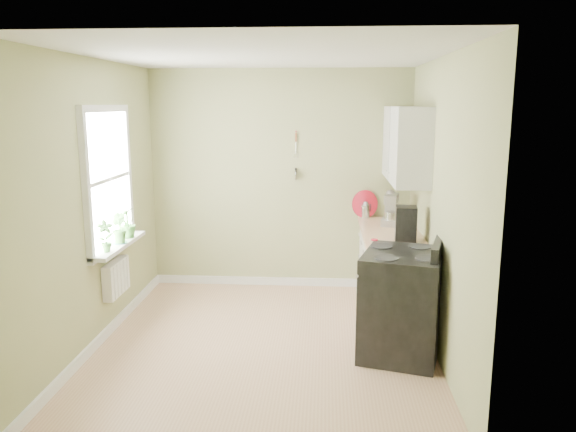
# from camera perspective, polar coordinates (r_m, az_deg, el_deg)

# --- Properties ---
(floor) EXTENTS (3.20, 3.60, 0.02)m
(floor) POSITION_cam_1_polar(r_m,az_deg,el_deg) (5.59, -2.35, -12.88)
(floor) COLOR tan
(floor) RESTS_ON ground
(ceiling) EXTENTS (3.20, 3.60, 0.02)m
(ceiling) POSITION_cam_1_polar(r_m,az_deg,el_deg) (5.11, -2.60, 16.15)
(ceiling) COLOR white
(ceiling) RESTS_ON wall_back
(wall_back) EXTENTS (3.20, 0.02, 2.70)m
(wall_back) POSITION_cam_1_polar(r_m,az_deg,el_deg) (6.96, -0.84, 3.66)
(wall_back) COLOR tan
(wall_back) RESTS_ON floor
(wall_left) EXTENTS (0.02, 3.60, 2.70)m
(wall_left) POSITION_cam_1_polar(r_m,az_deg,el_deg) (5.59, -19.11, 1.13)
(wall_left) COLOR tan
(wall_left) RESTS_ON floor
(wall_right) EXTENTS (0.02, 3.60, 2.70)m
(wall_right) POSITION_cam_1_polar(r_m,az_deg,el_deg) (5.25, 15.27, 0.74)
(wall_right) COLOR tan
(wall_right) RESTS_ON floor
(base_cabinets) EXTENTS (0.60, 1.60, 0.87)m
(base_cabinets) POSITION_cam_1_polar(r_m,az_deg,el_deg) (6.38, 10.35, -5.66)
(base_cabinets) COLOR white
(base_cabinets) RESTS_ON floor
(countertop) EXTENTS (0.64, 1.60, 0.04)m
(countertop) POSITION_cam_1_polar(r_m,az_deg,el_deg) (6.26, 10.41, -1.68)
(countertop) COLOR #D5AB82
(countertop) RESTS_ON base_cabinets
(upper_cabinets) EXTENTS (0.35, 1.40, 0.80)m
(upper_cabinets) POSITION_cam_1_polar(r_m,az_deg,el_deg) (6.24, 11.86, 7.14)
(upper_cabinets) COLOR white
(upper_cabinets) RESTS_ON wall_right
(window) EXTENTS (0.06, 1.14, 1.44)m
(window) POSITION_cam_1_polar(r_m,az_deg,el_deg) (5.82, -17.86, 3.59)
(window) COLOR white
(window) RESTS_ON wall_left
(window_sill) EXTENTS (0.18, 1.14, 0.04)m
(window_sill) POSITION_cam_1_polar(r_m,az_deg,el_deg) (5.92, -16.81, -2.84)
(window_sill) COLOR white
(window_sill) RESTS_ON wall_left
(radiator) EXTENTS (0.12, 0.50, 0.35)m
(radiator) POSITION_cam_1_polar(r_m,az_deg,el_deg) (5.97, -17.07, -6.02)
(radiator) COLOR white
(radiator) RESTS_ON wall_left
(wall_utensils) EXTENTS (0.02, 0.14, 0.58)m
(wall_utensils) POSITION_cam_1_polar(r_m,az_deg,el_deg) (6.89, 0.80, 5.38)
(wall_utensils) COLOR #D5AB82
(wall_utensils) RESTS_ON wall_back
(stove) EXTENTS (0.88, 0.94, 1.10)m
(stove) POSITION_cam_1_polar(r_m,az_deg,el_deg) (5.29, 11.50, -8.65)
(stove) COLOR black
(stove) RESTS_ON floor
(stand_mixer) EXTENTS (0.26, 0.35, 0.39)m
(stand_mixer) POSITION_cam_1_polar(r_m,az_deg,el_deg) (6.55, 10.43, 0.55)
(stand_mixer) COLOR #B2B2B7
(stand_mixer) RESTS_ON countertop
(kettle) EXTENTS (0.20, 0.12, 0.20)m
(kettle) POSITION_cam_1_polar(r_m,az_deg,el_deg) (6.92, 7.83, 0.66)
(kettle) COLOR silver
(kettle) RESTS_ON countertop
(coffee_maker) EXTENTS (0.23, 0.24, 0.36)m
(coffee_maker) POSITION_cam_1_polar(r_m,az_deg,el_deg) (5.77, 11.85, -0.90)
(coffee_maker) COLOR black
(coffee_maker) RESTS_ON countertop
(red_tray) EXTENTS (0.34, 0.18, 0.34)m
(red_tray) POSITION_cam_1_polar(r_m,az_deg,el_deg) (6.91, 7.83, 1.22)
(red_tray) COLOR red
(red_tray) RESTS_ON countertop
(jar) EXTENTS (0.07, 0.07, 0.07)m
(jar) POSITION_cam_1_polar(r_m,az_deg,el_deg) (5.55, 8.77, -2.69)
(jar) COLOR #ACA48A
(jar) RESTS_ON countertop
(plant_a) EXTENTS (0.20, 0.19, 0.31)m
(plant_a) POSITION_cam_1_polar(r_m,az_deg,el_deg) (5.56, -18.07, -1.96)
(plant_a) COLOR #417C33
(plant_a) RESTS_ON window_sill
(plant_b) EXTENTS (0.22, 0.22, 0.31)m
(plant_b) POSITION_cam_1_polar(r_m,az_deg,el_deg) (5.87, -16.85, -1.20)
(plant_b) COLOR #417C33
(plant_b) RESTS_ON window_sill
(plant_c) EXTENTS (0.18, 0.18, 0.31)m
(plant_c) POSITION_cam_1_polar(r_m,az_deg,el_deg) (6.10, -16.01, -0.67)
(plant_c) COLOR #417C33
(plant_c) RESTS_ON window_sill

